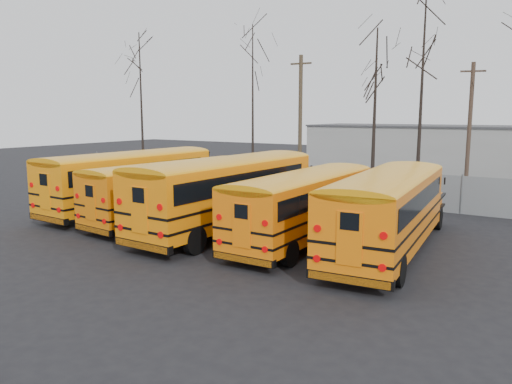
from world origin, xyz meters
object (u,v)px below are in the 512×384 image
Objects in this scene: bus_c at (230,187)px; bus_e at (389,205)px; bus_d at (306,200)px; utility_pole_right at (469,128)px; bus_b at (175,186)px; bus_a at (134,176)px; utility_pole_left at (300,118)px.

bus_c reaches higher than bus_e.
bus_d is at bearing 177.71° from bus_e.
bus_b is at bearing -140.05° from utility_pole_right.
bus_a is 10.69m from bus_d.
bus_e is at bearing -0.49° from bus_a.
bus_a reaches higher than bus_e.
bus_d is at bearing 2.45° from bus_c.
bus_e is at bearing -106.34° from utility_pole_right.
bus_d is (10.65, -0.89, -0.19)m from bus_a.
bus_a is at bearing 175.09° from bus_d.
bus_c is at bearing -74.59° from utility_pole_left.
bus_c is 1.15× the size of bus_d.
bus_e is at bearing 5.21° from bus_b.
bus_e is 1.37× the size of utility_pole_right.
bus_e is (7.08, 0.21, -0.13)m from bus_c.
bus_c is at bearing -130.20° from utility_pole_right.
bus_d is 1.11× the size of utility_pole_left.
bus_c is 1.28× the size of utility_pole_left.
bus_a is 1.04× the size of bus_e.
utility_pole_right is (14.01, 15.07, 2.36)m from bus_a.
bus_e reaches higher than bus_d.
bus_c is 17.09m from utility_pole_left.
bus_d is at bearing -63.30° from utility_pole_left.
utility_pole_right is (7.08, 16.00, 2.31)m from bus_c.
bus_e is at bearing 3.45° from bus_c.
bus_a is 0.97× the size of bus_c.
utility_pole_right is at bearing -2.08° from utility_pole_left.
bus_c is (6.93, -0.93, 0.05)m from bus_a.
utility_pole_left reaches higher than bus_e.
utility_pole_right reaches higher than bus_a.
bus_a reaches higher than bus_d.
bus_a is at bearing -99.13° from utility_pole_left.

